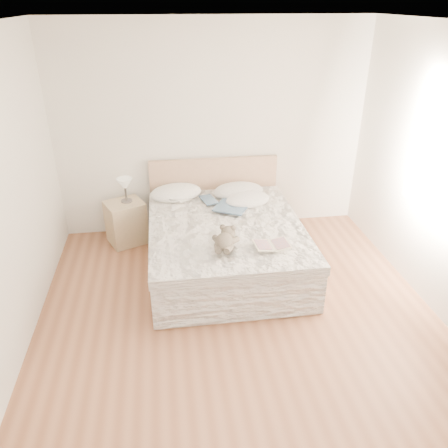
{
  "coord_description": "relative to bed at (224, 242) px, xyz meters",
  "views": [
    {
      "loc": [
        -0.65,
        -3.23,
        2.87
      ],
      "look_at": [
        -0.03,
        1.05,
        0.62
      ],
      "focal_mm": 35.0,
      "sensor_mm": 36.0,
      "label": 1
    }
  ],
  "objects": [
    {
      "name": "nightstand",
      "position": [
        -1.18,
        0.73,
        -0.03
      ],
      "size": [
        0.57,
        0.55,
        0.56
      ],
      "primitive_type": "cube",
      "rotation": [
        0.0,
        0.0,
        0.41
      ],
      "color": "tan",
      "rests_on": "floor"
    },
    {
      "name": "floor",
      "position": [
        0.0,
        -1.19,
        -0.31
      ],
      "size": [
        4.0,
        4.5,
        0.0
      ],
      "primitive_type": "cube",
      "color": "brown",
      "rests_on": "ground"
    },
    {
      "name": "pillow_middle",
      "position": [
        0.29,
        0.71,
        0.33
      ],
      "size": [
        0.71,
        0.54,
        0.2
      ],
      "primitive_type": "ellipsoid",
      "rotation": [
        0.0,
        0.0,
        0.13
      ],
      "color": "silver",
      "rests_on": "bed"
    },
    {
      "name": "pillow_right",
      "position": [
        0.35,
        0.43,
        0.33
      ],
      "size": [
        0.66,
        0.54,
        0.17
      ],
      "primitive_type": "ellipsoid",
      "rotation": [
        0.0,
        0.0,
        0.28
      ],
      "color": "white",
      "rests_on": "bed"
    },
    {
      "name": "wall_back",
      "position": [
        0.0,
        1.06,
        1.04
      ],
      "size": [
        4.0,
        0.02,
        2.7
      ],
      "primitive_type": "cube",
      "color": "white",
      "rests_on": "ground"
    },
    {
      "name": "blouse",
      "position": [
        0.17,
        0.34,
        0.32
      ],
      "size": [
        0.81,
        0.83,
        0.02
      ],
      "primitive_type": null,
      "rotation": [
        0.0,
        0.0,
        -0.51
      ],
      "color": "#38536F",
      "rests_on": "bed"
    },
    {
      "name": "childrens_book",
      "position": [
        0.38,
        -0.7,
        0.32
      ],
      "size": [
        0.39,
        0.28,
        0.02
      ],
      "primitive_type": "cube",
      "rotation": [
        0.0,
        0.0,
        0.08
      ],
      "color": "#F3E7C7",
      "rests_on": "bed"
    },
    {
      "name": "photo_book",
      "position": [
        -0.51,
        0.6,
        0.32
      ],
      "size": [
        0.33,
        0.28,
        0.02
      ],
      "primitive_type": "cube",
      "rotation": [
        0.0,
        0.0,
        0.36
      ],
      "color": "white",
      "rests_on": "bed"
    },
    {
      "name": "ceiling",
      "position": [
        0.0,
        -1.19,
        2.39
      ],
      "size": [
        4.0,
        4.5,
        0.0
      ],
      "primitive_type": "cube",
      "color": "white",
      "rests_on": "ground"
    },
    {
      "name": "window",
      "position": [
        1.99,
        -0.89,
        1.14
      ],
      "size": [
        0.02,
        1.3,
        1.1
      ],
      "primitive_type": "cube",
      "color": "white",
      "rests_on": "wall_right"
    },
    {
      "name": "pillow_left",
      "position": [
        -0.52,
        0.77,
        0.33
      ],
      "size": [
        0.76,
        0.61,
        0.2
      ],
      "primitive_type": "ellipsoid",
      "rotation": [
        0.0,
        0.0,
        0.23
      ],
      "color": "white",
      "rests_on": "bed"
    },
    {
      "name": "teddy_bear",
      "position": [
        -0.11,
        -0.7,
        0.34
      ],
      "size": [
        0.32,
        0.39,
        0.18
      ],
      "primitive_type": null,
      "rotation": [
        0.0,
        0.0,
        -0.27
      ],
      "color": "brown",
      "rests_on": "bed"
    },
    {
      "name": "bed",
      "position": [
        0.0,
        0.0,
        0.0
      ],
      "size": [
        1.72,
        2.14,
        1.0
      ],
      "color": "tan",
      "rests_on": "floor"
    },
    {
      "name": "table_lamp",
      "position": [
        -1.15,
        0.77,
        0.48
      ],
      "size": [
        0.21,
        0.21,
        0.31
      ],
      "color": "#4E4843",
      "rests_on": "nightstand"
    }
  ]
}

